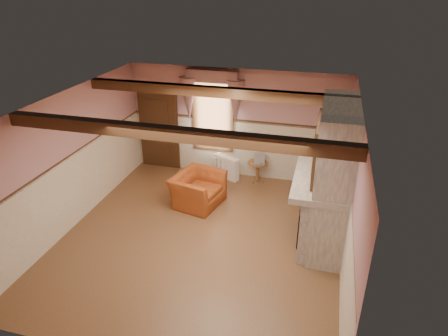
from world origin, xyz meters
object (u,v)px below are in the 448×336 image
(bowl, at_px, (323,173))
(mantel_clock, at_px, (325,158))
(side_table, at_px, (258,172))
(radiator, at_px, (227,167))
(oil_lamp, at_px, (325,157))
(armchair, at_px, (198,189))

(bowl, relative_size, mantel_clock, 1.28)
(side_table, distance_m, mantel_clock, 2.52)
(radiator, height_order, bowl, bowl)
(mantel_clock, relative_size, oil_lamp, 0.86)
(mantel_clock, bearing_deg, bowl, -90.00)
(armchair, xyz_separation_m, side_table, (1.13, 1.42, -0.09))
(side_table, distance_m, oil_lamp, 2.59)
(bowl, height_order, mantel_clock, mantel_clock)
(bowl, xyz_separation_m, mantel_clock, (0.00, 0.60, 0.06))
(armchair, distance_m, side_table, 1.82)
(radiator, bearing_deg, bowl, -16.09)
(radiator, bearing_deg, oil_lamp, -8.27)
(oil_lamp, bearing_deg, side_table, 135.33)
(armchair, height_order, radiator, armchair)
(radiator, relative_size, oil_lamp, 2.50)
(armchair, distance_m, radiator, 1.46)
(armchair, height_order, side_table, armchair)
(armchair, relative_size, radiator, 1.61)
(side_table, xyz_separation_m, radiator, (-0.82, 0.00, 0.02))
(bowl, bearing_deg, armchair, 166.10)
(armchair, xyz_separation_m, bowl, (2.73, -0.68, 1.09))
(radiator, distance_m, bowl, 3.40)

